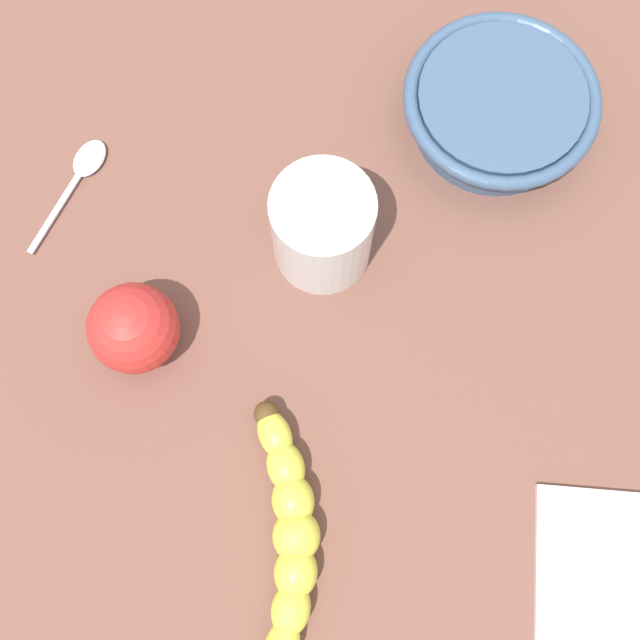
{
  "coord_description": "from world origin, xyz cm",
  "views": [
    {
      "loc": [
        9.76,
        12.87,
        65.35
      ],
      "look_at": [
        3.76,
        -2.71,
        5.0
      ],
      "focal_mm": 45.78,
      "sensor_mm": 36.0,
      "label": 1
    }
  ],
  "objects_px": {
    "banana": "(289,536)",
    "smoothie_glass": "(323,230)",
    "ceramic_bowl": "(499,106)",
    "apple_fruit": "(134,328)",
    "teaspoon": "(85,165)"
  },
  "relations": [
    {
      "from": "banana",
      "to": "smoothie_glass",
      "type": "relative_size",
      "value": 2.11
    },
    {
      "from": "smoothie_glass",
      "to": "ceramic_bowl",
      "type": "bearing_deg",
      "value": -162.8
    },
    {
      "from": "ceramic_bowl",
      "to": "apple_fruit",
      "type": "xyz_separation_m",
      "value": [
        0.34,
        0.07,
        0.01
      ]
    },
    {
      "from": "banana",
      "to": "apple_fruit",
      "type": "relative_size",
      "value": 2.73
    },
    {
      "from": "banana",
      "to": "teaspoon",
      "type": "distance_m",
      "value": 0.35
    },
    {
      "from": "ceramic_bowl",
      "to": "teaspoon",
      "type": "relative_size",
      "value": 1.74
    },
    {
      "from": "apple_fruit",
      "to": "smoothie_glass",
      "type": "bearing_deg",
      "value": -172.83
    },
    {
      "from": "smoothie_glass",
      "to": "ceramic_bowl",
      "type": "relative_size",
      "value": 0.55
    },
    {
      "from": "banana",
      "to": "smoothie_glass",
      "type": "distance_m",
      "value": 0.23
    },
    {
      "from": "ceramic_bowl",
      "to": "apple_fruit",
      "type": "relative_size",
      "value": 2.33
    },
    {
      "from": "ceramic_bowl",
      "to": "teaspoon",
      "type": "bearing_deg",
      "value": -14.15
    },
    {
      "from": "smoothie_glass",
      "to": "apple_fruit",
      "type": "relative_size",
      "value": 1.29
    },
    {
      "from": "apple_fruit",
      "to": "ceramic_bowl",
      "type": "bearing_deg",
      "value": -167.46
    },
    {
      "from": "banana",
      "to": "teaspoon",
      "type": "height_order",
      "value": "banana"
    },
    {
      "from": "apple_fruit",
      "to": "teaspoon",
      "type": "bearing_deg",
      "value": -90.45
    }
  ]
}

